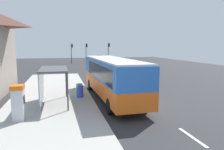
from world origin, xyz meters
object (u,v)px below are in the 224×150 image
white_van (104,61)px  traffic_light_near_side (109,50)px  recycling_bin_green (79,89)px  bus_shelter (49,77)px  sedan_near (100,62)px  traffic_light_median (86,50)px  ticket_machine (18,102)px  bus (112,76)px  sedan_far (93,59)px  traffic_light_far_side (72,50)px  recycling_bin_blue (80,91)px

white_van → traffic_light_near_side: size_ratio=1.09×
recycling_bin_green → bus_shelter: (-2.21, -2.18, 1.44)m
sedan_near → traffic_light_near_side: size_ratio=0.94×
traffic_light_near_side → traffic_light_median: size_ratio=1.02×
recycling_bin_green → ticket_machine: bearing=-125.7°
bus → sedan_far: bearing=83.9°
traffic_light_far_side → bus: bearing=-87.7°
recycling_bin_blue → traffic_light_median: size_ratio=0.20×
sedan_far → recycling_bin_blue: bearing=-100.0°
ticket_machine → recycling_bin_blue: size_ratio=2.04×
sedan_near → recycling_bin_green: bearing=-103.5°
traffic_light_far_side → traffic_light_near_side: bearing=-5.3°
white_van → bus_shelter: bearing=-109.5°
white_van → ticket_machine: white_van is taller
sedan_far → recycling_bin_green: bearing=-100.2°
white_van → traffic_light_near_side: (3.30, 10.62, 1.86)m
traffic_light_near_side → traffic_light_median: (-5.10, 1.60, -0.07)m
bus → white_van: bus is taller
traffic_light_far_side → traffic_light_median: size_ratio=0.98×
ticket_machine → traffic_light_far_side: size_ratio=0.42×
traffic_light_near_side → bus_shelter: 36.91m
bus → recycling_bin_blue: size_ratio=11.66×
recycling_bin_blue → traffic_light_near_side: 34.91m
ticket_machine → bus_shelter: 3.50m
sedan_near → traffic_light_far_side: (-5.40, 6.49, 2.29)m
sedan_near → traffic_light_far_side: size_ratio=0.98×
sedan_far → traffic_light_near_side: (3.21, -3.46, 2.41)m
bus → sedan_near: (4.02, 28.15, -1.05)m
bus → traffic_light_near_side: (7.21, 33.84, 1.36)m
bus → recycling_bin_green: 2.97m
sedan_far → bus_shelter: bearing=-102.8°
sedan_far → traffic_light_far_side: bearing=-153.8°
sedan_far → ticket_machine: ticket_machine is taller
recycling_bin_blue → traffic_light_near_side: size_ratio=0.20×
sedan_near → traffic_light_median: (-1.90, 7.29, 2.34)m
ticket_machine → traffic_light_median: (8.33, 39.54, 1.96)m
ticket_machine → traffic_light_far_side: (4.83, 38.74, 1.91)m
sedan_near → recycling_bin_blue: size_ratio=4.73×
white_van → traffic_light_median: 12.48m
ticket_machine → traffic_light_near_side: size_ratio=0.40×
recycling_bin_green → traffic_light_median: 34.74m
ticket_machine → traffic_light_median: 40.45m
sedan_near → traffic_light_near_side: bearing=60.6°
ticket_machine → traffic_light_near_side: bearing=70.5°
sedan_far → traffic_light_far_side: size_ratio=0.98×
ticket_machine → recycling_bin_green: bearing=54.3°
sedan_far → recycling_bin_blue: sedan_far is taller
bus_shelter → white_van: bearing=70.5°
white_van → traffic_light_median: (-1.80, 12.22, 1.79)m
sedan_near → sedan_far: 9.15m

